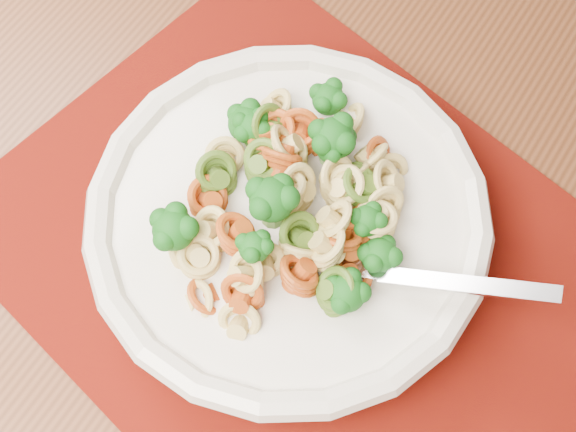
% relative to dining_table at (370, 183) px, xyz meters
% --- Properties ---
extents(dining_table, '(1.40, 1.00, 0.78)m').
position_rel_dining_table_xyz_m(dining_table, '(0.00, 0.00, 0.00)').
color(dining_table, '#5A3019').
rests_on(dining_table, ground).
extents(placemat, '(0.52, 0.46, 0.00)m').
position_rel_dining_table_xyz_m(placemat, '(-0.01, -0.14, 0.12)').
color(placemat, '#551003').
rests_on(placemat, dining_table).
extents(pasta_bowl, '(0.28, 0.28, 0.05)m').
position_rel_dining_table_xyz_m(pasta_bowl, '(-0.02, -0.13, 0.15)').
color(pasta_bowl, silver).
rests_on(pasta_bowl, placemat).
extents(pasta_broccoli_heap, '(0.23, 0.23, 0.06)m').
position_rel_dining_table_xyz_m(pasta_broccoli_heap, '(-0.02, -0.13, 0.17)').
color(pasta_broccoli_heap, tan).
rests_on(pasta_broccoli_heap, pasta_bowl).
extents(fork, '(0.18, 0.06, 0.08)m').
position_rel_dining_table_xyz_m(fork, '(0.03, -0.15, 0.17)').
color(fork, silver).
rests_on(fork, pasta_bowl).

